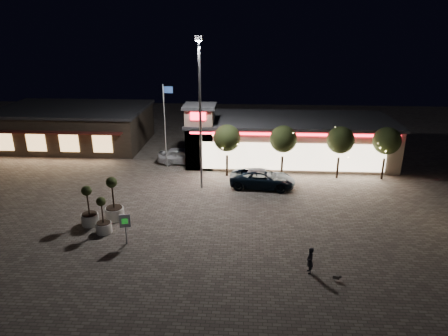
# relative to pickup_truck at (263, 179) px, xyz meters

# --- Properties ---
(ground) EXTENTS (90.00, 90.00, 0.00)m
(ground) POSITION_rel_pickup_truck_xyz_m (-7.18, -8.43, -0.77)
(ground) COLOR #6E6359
(ground) RESTS_ON ground
(retail_building) EXTENTS (20.40, 8.40, 6.10)m
(retail_building) POSITION_rel_pickup_truck_xyz_m (2.32, 7.39, 1.44)
(retail_building) COLOR gray
(retail_building) RESTS_ON ground
(restaurant_building) EXTENTS (16.40, 11.00, 4.30)m
(restaurant_building) POSITION_rel_pickup_truck_xyz_m (-21.18, 11.55, 1.39)
(restaurant_building) COLOR #382D23
(restaurant_building) RESTS_ON ground
(floodlight_pole) EXTENTS (0.60, 0.40, 12.38)m
(floodlight_pole) POSITION_rel_pickup_truck_xyz_m (-5.18, -0.43, 6.25)
(floodlight_pole) COLOR gray
(floodlight_pole) RESTS_ON ground
(flagpole) EXTENTS (0.95, 0.10, 8.00)m
(flagpole) POSITION_rel_pickup_truck_xyz_m (-9.09, 4.57, 3.97)
(flagpole) COLOR white
(flagpole) RESTS_ON ground
(string_tree_a) EXTENTS (2.42, 2.42, 4.79)m
(string_tree_a) POSITION_rel_pickup_truck_xyz_m (-3.18, 2.57, 2.79)
(string_tree_a) COLOR #332319
(string_tree_a) RESTS_ON ground
(string_tree_b) EXTENTS (2.42, 2.42, 4.79)m
(string_tree_b) POSITION_rel_pickup_truck_xyz_m (1.82, 2.57, 2.79)
(string_tree_b) COLOR #332319
(string_tree_b) RESTS_ON ground
(string_tree_c) EXTENTS (2.42, 2.42, 4.79)m
(string_tree_c) POSITION_rel_pickup_truck_xyz_m (6.82, 2.57, 2.79)
(string_tree_c) COLOR #332319
(string_tree_c) RESTS_ON ground
(string_tree_d) EXTENTS (2.42, 2.42, 4.79)m
(string_tree_d) POSITION_rel_pickup_truck_xyz_m (10.82, 2.57, 2.79)
(string_tree_d) COLOR #332319
(string_tree_d) RESTS_ON ground
(pickup_truck) EXTENTS (5.76, 3.03, 1.55)m
(pickup_truck) POSITION_rel_pickup_truck_xyz_m (0.00, 0.00, 0.00)
(pickup_truck) COLOR black
(pickup_truck) RESTS_ON ground
(white_sedan) EXTENTS (4.75, 2.00, 1.61)m
(white_sedan) POSITION_rel_pickup_truck_xyz_m (-7.85, 5.57, 0.03)
(white_sedan) COLOR silver
(white_sedan) RESTS_ON ground
(pedestrian) EXTENTS (0.46, 0.63, 1.58)m
(pedestrian) POSITION_rel_pickup_truck_xyz_m (2.30, -12.35, 0.02)
(pedestrian) COLOR black
(pedestrian) RESTS_ON ground
(dog) EXTENTS (0.49, 0.26, 0.26)m
(dog) POSITION_rel_pickup_truck_xyz_m (3.74, -13.03, -0.52)
(dog) COLOR #59514C
(dog) RESTS_ON ground
(planter_left) EXTENTS (1.19, 1.19, 2.92)m
(planter_left) POSITION_rel_pickup_truck_xyz_m (-12.19, -7.53, 0.13)
(planter_left) COLOR silver
(planter_left) RESTS_ON ground
(planter_mid) EXTENTS (1.06, 1.06, 2.60)m
(planter_mid) POSITION_rel_pickup_truck_xyz_m (-10.84, -8.57, 0.03)
(planter_mid) COLOR silver
(planter_mid) RESTS_ON ground
(planter_right) EXTENTS (1.32, 1.32, 3.23)m
(planter_right) POSITION_rel_pickup_truck_xyz_m (-10.73, -6.62, 0.23)
(planter_right) COLOR silver
(planter_right) RESTS_ON ground
(valet_sign) EXTENTS (0.68, 0.23, 2.08)m
(valet_sign) POSITION_rel_pickup_truck_xyz_m (-8.90, -9.91, 0.68)
(valet_sign) COLOR gray
(valet_sign) RESTS_ON ground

